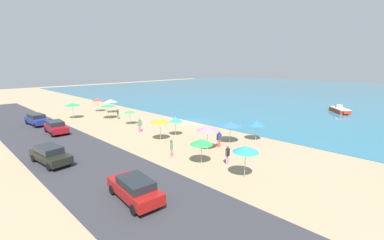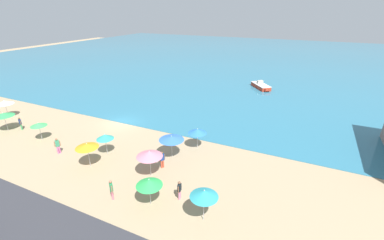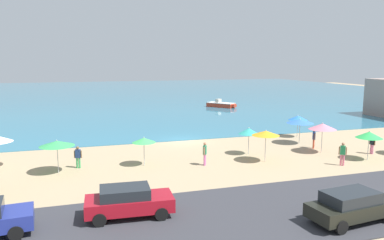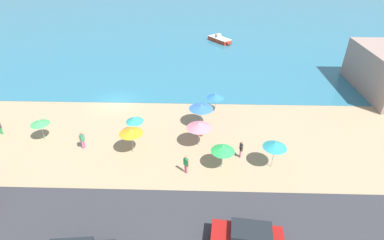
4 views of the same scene
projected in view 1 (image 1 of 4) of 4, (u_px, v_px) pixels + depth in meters
name	position (u px, v px, depth m)	size (l,w,h in m)	color
ground_plane	(193.00, 122.00, 38.14)	(160.00, 160.00, 0.00)	tan
sea	(321.00, 92.00, 76.46)	(150.00, 110.00, 0.05)	teal
coastal_road	(67.00, 150.00, 25.59)	(80.00, 8.00, 0.06)	#323338
beach_umbrella_0	(130.00, 111.00, 36.00)	(1.73, 1.73, 2.16)	#B2B2B7
beach_umbrella_1	(230.00, 124.00, 27.70)	(2.48, 2.48, 2.38)	#B2B2B7
beach_umbrella_2	(108.00, 105.00, 39.98)	(2.36, 2.36, 2.34)	#B2B2B7
beach_umbrella_3	(207.00, 128.00, 25.32)	(2.28, 2.28, 2.56)	#B2B2B7
beach_umbrella_4	(176.00, 120.00, 30.48)	(1.71, 1.71, 2.27)	#B2B2B7
beach_umbrella_5	(256.00, 123.00, 28.58)	(1.91, 1.91, 2.27)	#B2B2B7
beach_umbrella_6	(160.00, 121.00, 28.55)	(2.09, 2.09, 2.49)	#B2B2B7
beach_umbrella_7	(246.00, 149.00, 19.04)	(1.97, 1.97, 2.61)	#B2B2B7
beach_umbrella_8	(72.00, 104.00, 40.00)	(2.27, 2.27, 2.60)	#B2B2B7
beach_umbrella_9	(110.00, 101.00, 44.68)	(2.20, 2.20, 2.44)	#B2B2B7
beach_umbrella_10	(98.00, 100.00, 45.73)	(1.99, 1.99, 2.50)	#B2B2B7
beach_umbrella_11	(201.00, 142.00, 21.87)	(1.99, 1.99, 2.31)	#B2B2B7
bather_0	(171.00, 147.00, 23.61)	(0.46, 0.40, 1.73)	#E46D87
bather_1	(228.00, 154.00, 21.91)	(0.26, 0.57, 1.65)	pink
bather_2	(140.00, 124.00, 32.38)	(0.38, 0.49, 1.73)	#CF61A0
bather_3	(219.00, 138.00, 26.44)	(0.37, 0.50, 1.71)	#D45134
bather_4	(118.00, 113.00, 39.93)	(0.54, 0.32, 1.61)	#3D9D58
parked_car_0	(50.00, 154.00, 22.07)	(4.71, 2.24, 1.50)	black
parked_car_1	(56.00, 127.00, 31.60)	(4.36, 2.14, 1.51)	maroon
parked_car_2	(37.00, 119.00, 35.89)	(4.65, 2.23, 1.52)	navy
parked_car_3	(135.00, 188.00, 16.08)	(4.68, 2.28, 1.49)	maroon
skiff_nearshore	(340.00, 110.00, 45.29)	(4.31, 4.81, 1.33)	#BD3721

